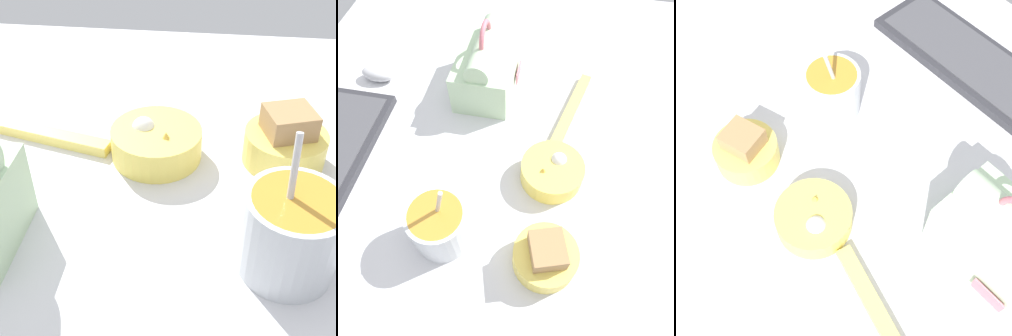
% 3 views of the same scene
% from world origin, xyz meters
% --- Properties ---
extents(desk_surface, '(1.40, 1.10, 0.02)m').
position_xyz_m(desk_surface, '(0.00, 0.00, 0.01)').
color(desk_surface, silver).
rests_on(desk_surface, ground).
extents(lunch_bag, '(0.20, 0.13, 0.17)m').
position_xyz_m(lunch_bag, '(0.24, 0.07, 0.08)').
color(lunch_bag, '#B7D6AD').
rests_on(lunch_bag, desk_surface).
extents(soup_cup, '(0.10, 0.10, 0.16)m').
position_xyz_m(soup_cup, '(-0.15, 0.06, 0.07)').
color(soup_cup, silver).
rests_on(soup_cup, desk_surface).
extents(bento_bowl_sandwich, '(0.11, 0.11, 0.08)m').
position_xyz_m(bento_bowl_sandwich, '(-0.17, -0.12, 0.05)').
color(bento_bowl_sandwich, '#EFD65B').
rests_on(bento_bowl_sandwich, desk_surface).
extents(bento_bowl_snacks, '(0.12, 0.12, 0.06)m').
position_xyz_m(bento_bowl_snacks, '(0.01, -0.11, 0.04)').
color(bento_bowl_snacks, '#EFD65B').
rests_on(bento_bowl_snacks, desk_surface).
extents(computer_mouse, '(0.05, 0.08, 0.04)m').
position_xyz_m(computer_mouse, '(0.21, 0.34, 0.04)').
color(computer_mouse, silver).
rests_on(computer_mouse, desk_surface).
extents(chopstick_case, '(0.24, 0.08, 0.02)m').
position_xyz_m(chopstick_case, '(0.19, -0.14, 0.03)').
color(chopstick_case, '#EFD666').
rests_on(chopstick_case, desk_surface).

